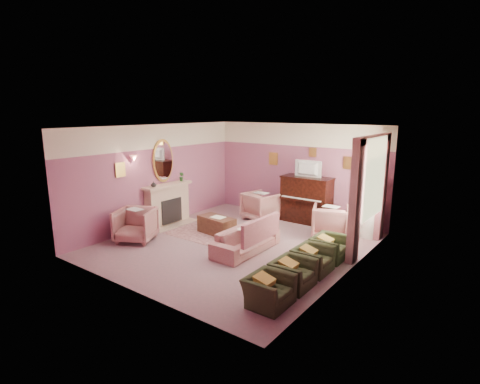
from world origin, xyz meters
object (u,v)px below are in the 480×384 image
Objects in this scene: coffee_table at (217,225)px; piano at (306,200)px; olive_chair_a at (269,286)px; olive_chair_b at (293,269)px; television at (307,168)px; side_table at (370,223)px; sofa at (246,236)px; olive_chair_c at (313,255)px; floral_armchair_right at (331,220)px; floral_armchair_left at (261,205)px; floral_armchair_front at (136,223)px; olive_chair_d at (329,244)px.

piano is at bearing 59.12° from coffee_table.
olive_chair_a reaches higher than coffee_table.
olive_chair_b is at bearing -66.49° from piano.
olive_chair_a is 0.82m from olive_chair_b.
television is 1.14× the size of side_table.
sofa is 2.62× the size of side_table.
television reaches higher than side_table.
television is 3.02m from coffee_table.
olive_chair_a is at bearing -90.00° from olive_chair_c.
television reaches higher than floral_armchair_right.
floral_armchair_left is 1.17× the size of olive_chair_a.
floral_armchair_front is 1.17× the size of olive_chair_c.
olive_chair_a is 1.00× the size of olive_chair_d.
side_table is at bearing 83.58° from olive_chair_d.
olive_chair_a is 4.47m from side_table.
olive_chair_a is (3.06, -2.31, 0.11)m from coffee_table.
floral_armchair_front is 4.66m from olive_chair_d.
olive_chair_b is at bearing -28.31° from sofa.
floral_armchair_right reaches higher than olive_chair_a.
piano is 1.40× the size of coffee_table.
floral_armchair_front reaches higher than olive_chair_c.
floral_armchair_left is at bearing 139.44° from olive_chair_c.
floral_armchair_left is at bearing 131.17° from olive_chair_b.
coffee_table is 1.29× the size of olive_chair_d.
television is at bearing -90.00° from piano.
piano is 1.40m from floral_armchair_right.
floral_armchair_right reaches higher than side_table.
floral_armchair_front reaches higher than olive_chair_d.
piano is at bearing 127.30° from olive_chair_d.
floral_armchair_front reaches higher than olive_chair_a.
floral_armchair_front is (-2.60, -1.05, 0.08)m from sofa.
floral_armchair_front reaches higher than olive_chair_b.
television reaches higher than floral_armchair_front.
sofa is 2.44m from olive_chair_a.
piano reaches higher than floral_armchair_front.
floral_armchair_left reaches higher than coffee_table.
side_table is at bearing 54.71° from sofa.
olive_chair_d is (3.06, 0.15, 0.11)m from coffee_table.
side_table is at bearing -5.37° from piano.
floral_armchair_right and floral_armchair_front have the same top height.
floral_armchair_left is at bearing 83.13° from coffee_table.
olive_chair_b reaches higher than coffee_table.
olive_chair_b is at bearing -48.83° from floral_armchair_left.
olive_chair_d is (4.31, 1.77, -0.12)m from floral_armchair_front.
olive_chair_c is (3.06, -0.67, 0.11)m from coffee_table.
sofa is at bearing -157.06° from olive_chair_d.
floral_armchair_right is 1.17× the size of olive_chair_b.
olive_chair_c is (0.00, 1.64, 0.00)m from olive_chair_a.
floral_armchair_right reaches higher than coffee_table.
sofa is (-0.04, -2.86, -1.23)m from television.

